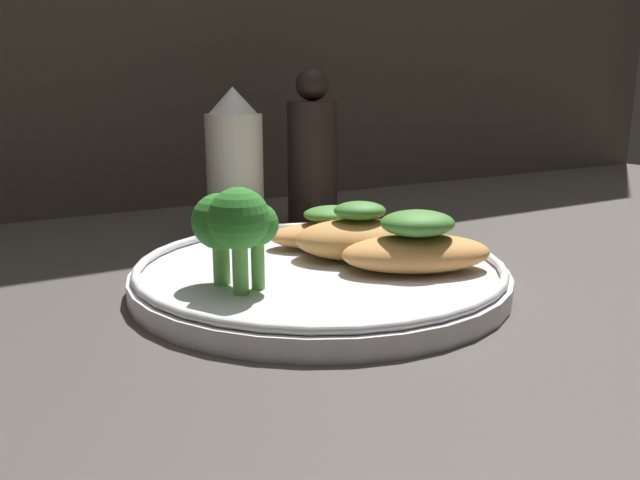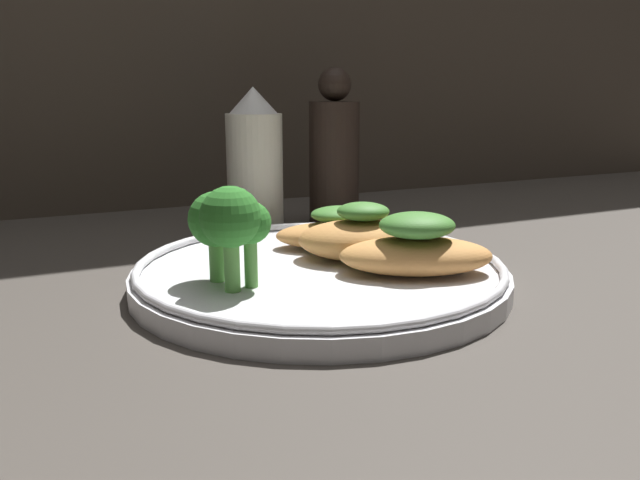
# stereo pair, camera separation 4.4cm
# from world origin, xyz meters

# --- Properties ---
(ground_plane) EXTENTS (1.80, 1.80, 0.01)m
(ground_plane) POSITION_xyz_m (0.00, 0.00, -0.01)
(ground_plane) COLOR #3D3833
(plate) EXTENTS (0.26, 0.26, 0.02)m
(plate) POSITION_xyz_m (0.00, 0.00, 0.01)
(plate) COLOR silver
(plate) RESTS_ON ground_plane
(grilled_meat_front) EXTENTS (0.12, 0.09, 0.04)m
(grilled_meat_front) POSITION_xyz_m (0.05, -0.04, 0.03)
(grilled_meat_front) COLOR #BC7F42
(grilled_meat_front) RESTS_ON plate
(grilled_meat_middle) EXTENTS (0.11, 0.10, 0.04)m
(grilled_meat_middle) POSITION_xyz_m (0.04, 0.01, 0.03)
(grilled_meat_middle) COLOR #BC7F42
(grilled_meat_middle) RESTS_ON plate
(grilled_meat_back) EXTENTS (0.11, 0.08, 0.03)m
(grilled_meat_back) POSITION_xyz_m (0.04, 0.04, 0.03)
(grilled_meat_back) COLOR #BC7F42
(grilled_meat_back) RESTS_ON plate
(broccoli_bunch) EXTENTS (0.05, 0.06, 0.07)m
(broccoli_bunch) POSITION_xyz_m (-0.07, -0.02, 0.06)
(broccoli_bunch) COLOR #569942
(broccoli_bunch) RESTS_ON plate
(sauce_bottle) EXTENTS (0.05, 0.05, 0.14)m
(sauce_bottle) POSITION_xyz_m (0.02, 0.19, 0.07)
(sauce_bottle) COLOR silver
(sauce_bottle) RESTS_ON ground_plane
(pepper_grinder) EXTENTS (0.05, 0.05, 0.16)m
(pepper_grinder) POSITION_xyz_m (0.11, 0.19, 0.07)
(pepper_grinder) COLOR black
(pepper_grinder) RESTS_ON ground_plane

